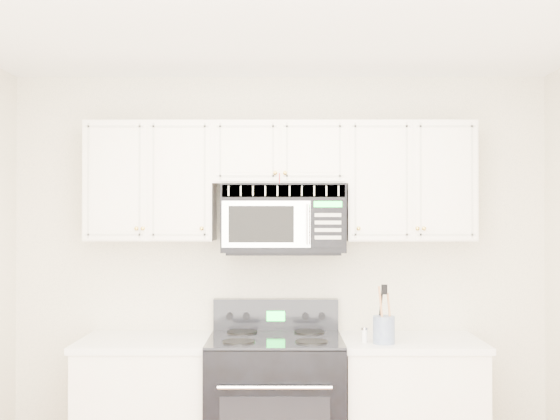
{
  "coord_description": "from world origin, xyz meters",
  "views": [
    {
      "loc": [
        0.01,
        -2.89,
        1.67
      ],
      "look_at": [
        0.0,
        1.3,
        1.71
      ],
      "focal_mm": 45.0,
      "sensor_mm": 36.0,
      "label": 1
    }
  ],
  "objects": [
    {
      "name": "base_cabinet_right",
      "position": [
        0.8,
        1.44,
        0.43
      ],
      "size": [
        0.86,
        0.65,
        0.92
      ],
      "color": "white",
      "rests_on": "ground"
    },
    {
      "name": "base_cabinet_left",
      "position": [
        -0.8,
        1.44,
        0.43
      ],
      "size": [
        0.86,
        0.65,
        0.92
      ],
      "color": "white",
      "rests_on": "ground"
    },
    {
      "name": "range",
      "position": [
        -0.03,
        1.41,
        0.48
      ],
      "size": [
        0.81,
        0.74,
        1.13
      ],
      "color": "black",
      "rests_on": "ground"
    },
    {
      "name": "upper_cabinets",
      "position": [
        -0.0,
        1.58,
        1.93
      ],
      "size": [
        2.44,
        0.37,
        0.75
      ],
      "color": "white",
      "rests_on": "ground"
    },
    {
      "name": "shaker_salt",
      "position": [
        0.51,
        1.31,
        0.97
      ],
      "size": [
        0.04,
        0.04,
        0.09
      ],
      "color": "silver",
      "rests_on": "base_cabinet_right"
    },
    {
      "name": "utensil_crock",
      "position": [
        0.62,
        1.28,
        1.01
      ],
      "size": [
        0.13,
        0.13,
        0.34
      ],
      "color": "gray",
      "rests_on": "base_cabinet_right"
    },
    {
      "name": "microwave",
      "position": [
        0.02,
        1.55,
        1.66
      ],
      "size": [
        0.77,
        0.43,
        0.42
      ],
      "color": "black",
      "rests_on": "ground"
    },
    {
      "name": "shaker_pepper",
      "position": [
        0.63,
        1.38,
        0.97
      ],
      "size": [
        0.05,
        0.05,
        0.11
      ],
      "color": "silver",
      "rests_on": "base_cabinet_right"
    },
    {
      "name": "room",
      "position": [
        0.0,
        0.0,
        1.3
      ],
      "size": [
        3.51,
        3.51,
        2.61
      ],
      "color": "brown",
      "rests_on": "ground"
    }
  ]
}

